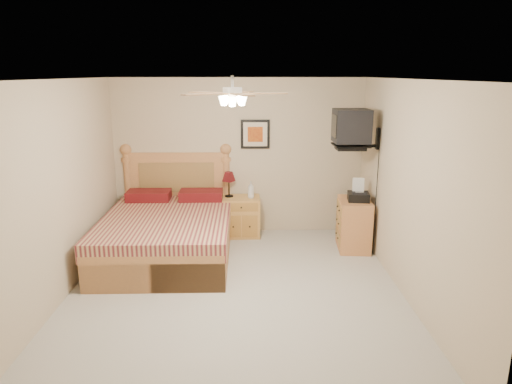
# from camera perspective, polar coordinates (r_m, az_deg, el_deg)

# --- Properties ---
(floor) EXTENTS (4.50, 4.50, 0.00)m
(floor) POSITION_cam_1_polar(r_m,az_deg,el_deg) (5.64, -2.56, -12.42)
(floor) COLOR #A9A398
(floor) RESTS_ON ground
(ceiling) EXTENTS (4.00, 4.50, 0.04)m
(ceiling) POSITION_cam_1_polar(r_m,az_deg,el_deg) (5.02, -2.90, 13.90)
(ceiling) COLOR white
(ceiling) RESTS_ON ground
(wall_back) EXTENTS (4.00, 0.04, 2.50)m
(wall_back) POSITION_cam_1_polar(r_m,az_deg,el_deg) (7.39, -2.20, 4.40)
(wall_back) COLOR #BEAB8C
(wall_back) RESTS_ON ground
(wall_front) EXTENTS (4.00, 0.04, 2.50)m
(wall_front) POSITION_cam_1_polar(r_m,az_deg,el_deg) (3.07, -4.00, -10.78)
(wall_front) COLOR #BEAB8C
(wall_front) RESTS_ON ground
(wall_left) EXTENTS (0.04, 4.50, 2.50)m
(wall_left) POSITION_cam_1_polar(r_m,az_deg,el_deg) (5.62, -23.56, -0.12)
(wall_left) COLOR #BEAB8C
(wall_left) RESTS_ON ground
(wall_right) EXTENTS (0.04, 4.50, 2.50)m
(wall_right) POSITION_cam_1_polar(r_m,az_deg,el_deg) (5.50, 18.59, 0.05)
(wall_right) COLOR #BEAB8C
(wall_right) RESTS_ON ground
(bed) EXTENTS (1.75, 2.29, 1.47)m
(bed) POSITION_cam_1_polar(r_m,az_deg,el_deg) (6.51, -11.18, -1.94)
(bed) COLOR #B1794D
(bed) RESTS_ON ground
(nightstand) EXTENTS (0.60, 0.45, 0.64)m
(nightstand) POSITION_cam_1_polar(r_m,az_deg,el_deg) (7.37, -1.84, -3.07)
(nightstand) COLOR #B8893E
(nightstand) RESTS_ON ground
(table_lamp) EXTENTS (0.25, 0.25, 0.41)m
(table_lamp) POSITION_cam_1_polar(r_m,az_deg,el_deg) (7.29, -3.41, 0.97)
(table_lamp) COLOR #510E12
(table_lamp) RESTS_ON nightstand
(lotion_bottle) EXTENTS (0.11, 0.11, 0.27)m
(lotion_bottle) POSITION_cam_1_polar(r_m,az_deg,el_deg) (7.21, -0.64, 0.29)
(lotion_bottle) COLOR silver
(lotion_bottle) RESTS_ON nightstand
(framed_picture) EXTENTS (0.46, 0.04, 0.46)m
(framed_picture) POSITION_cam_1_polar(r_m,az_deg,el_deg) (7.31, -0.09, 7.24)
(framed_picture) COLOR black
(framed_picture) RESTS_ON wall_back
(dresser) EXTENTS (0.49, 0.67, 0.76)m
(dresser) POSITION_cam_1_polar(r_m,az_deg,el_deg) (6.97, 12.13, -3.97)
(dresser) COLOR #C2763E
(dresser) RESTS_ON ground
(fax_machine) EXTENTS (0.34, 0.36, 0.32)m
(fax_machine) POSITION_cam_1_polar(r_m,az_deg,el_deg) (6.78, 12.73, 0.23)
(fax_machine) COLOR black
(fax_machine) RESTS_ON dresser
(magazine_lower) EXTENTS (0.21, 0.26, 0.02)m
(magazine_lower) POSITION_cam_1_polar(r_m,az_deg,el_deg) (7.02, 11.77, -0.49)
(magazine_lower) COLOR tan
(magazine_lower) RESTS_ON dresser
(magazine_upper) EXTENTS (0.27, 0.31, 0.02)m
(magazine_upper) POSITION_cam_1_polar(r_m,az_deg,el_deg) (7.04, 11.64, -0.26)
(magazine_upper) COLOR gray
(magazine_upper) RESTS_ON magazine_lower
(wall_tv) EXTENTS (0.56, 0.46, 0.58)m
(wall_tv) POSITION_cam_1_polar(r_m,az_deg,el_deg) (6.59, 13.11, 7.71)
(wall_tv) COLOR black
(wall_tv) RESTS_ON wall_right
(ceiling_fan) EXTENTS (1.14, 1.14, 0.28)m
(ceiling_fan) POSITION_cam_1_polar(r_m,az_deg,el_deg) (4.82, -2.96, 12.21)
(ceiling_fan) COLOR white
(ceiling_fan) RESTS_ON ceiling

